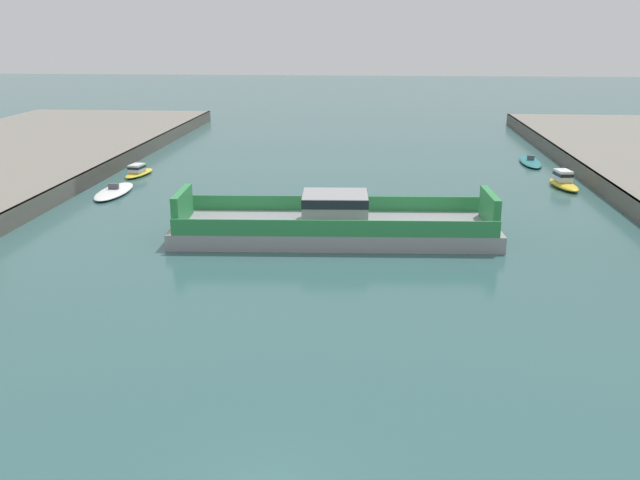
{
  "coord_description": "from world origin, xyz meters",
  "views": [
    {
      "loc": [
        3.19,
        -17.91,
        14.06
      ],
      "look_at": [
        0.0,
        21.25,
        2.0
      ],
      "focal_mm": 38.9,
      "sensor_mm": 36.0,
      "label": 1
    }
  ],
  "objects_px": {
    "moored_boat_near_left": "(138,171)",
    "moored_boat_far_left": "(564,181)",
    "chain_ferry": "(335,224)",
    "moored_boat_upstream_a": "(530,162)",
    "moored_boat_mid_left": "(114,191)"
  },
  "relations": [
    {
      "from": "moored_boat_near_left",
      "to": "moored_boat_upstream_a",
      "type": "xyz_separation_m",
      "value": [
        40.12,
        9.68,
        -0.23
      ]
    },
    {
      "from": "moored_boat_near_left",
      "to": "moored_boat_far_left",
      "type": "xyz_separation_m",
      "value": [
        40.68,
        -2.04,
        0.14
      ]
    },
    {
      "from": "chain_ferry",
      "to": "moored_boat_far_left",
      "type": "height_order",
      "value": "chain_ferry"
    },
    {
      "from": "moored_boat_near_left",
      "to": "moored_boat_far_left",
      "type": "distance_m",
      "value": 40.73
    },
    {
      "from": "chain_ferry",
      "to": "moored_boat_near_left",
      "type": "height_order",
      "value": "chain_ferry"
    },
    {
      "from": "chain_ferry",
      "to": "moored_boat_upstream_a",
      "type": "relative_size",
      "value": 3.11
    },
    {
      "from": "moored_boat_near_left",
      "to": "moored_boat_upstream_a",
      "type": "relative_size",
      "value": 0.69
    },
    {
      "from": "moored_boat_upstream_a",
      "to": "moored_boat_near_left",
      "type": "bearing_deg",
      "value": -166.43
    },
    {
      "from": "moored_boat_far_left",
      "to": "moored_boat_near_left",
      "type": "bearing_deg",
      "value": 177.13
    },
    {
      "from": "chain_ferry",
      "to": "moored_boat_upstream_a",
      "type": "bearing_deg",
      "value": 56.54
    },
    {
      "from": "chain_ferry",
      "to": "moored_boat_near_left",
      "type": "bearing_deg",
      "value": 136.53
    },
    {
      "from": "moored_boat_far_left",
      "to": "moored_boat_upstream_a",
      "type": "bearing_deg",
      "value": 92.71
    },
    {
      "from": "chain_ferry",
      "to": "moored_boat_mid_left",
      "type": "height_order",
      "value": "chain_ferry"
    },
    {
      "from": "moored_boat_far_left",
      "to": "moored_boat_upstream_a",
      "type": "height_order",
      "value": "moored_boat_far_left"
    },
    {
      "from": "moored_boat_mid_left",
      "to": "moored_boat_upstream_a",
      "type": "distance_m",
      "value": 43.37
    }
  ]
}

